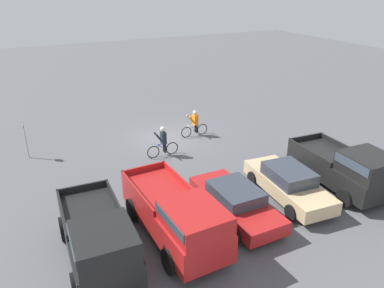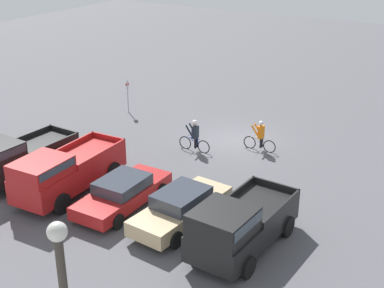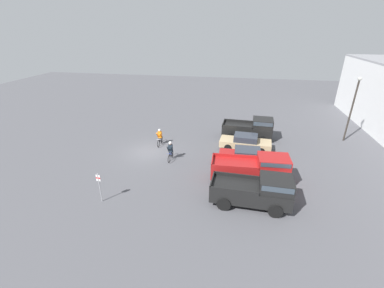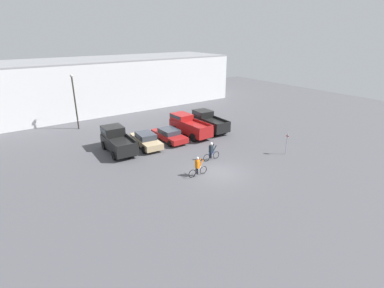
{
  "view_description": "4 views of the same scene",
  "coord_description": "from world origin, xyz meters",
  "px_view_note": "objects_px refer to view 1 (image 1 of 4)",
  "views": [
    {
      "loc": [
        7.95,
        19.67,
        8.84
      ],
      "look_at": [
        0.19,
        4.12,
        1.2
      ],
      "focal_mm": 35.0,
      "sensor_mm": 36.0,
      "label": 1
    },
    {
      "loc": [
        -12.01,
        24.17,
        11.1
      ],
      "look_at": [
        0.19,
        4.12,
        1.2
      ],
      "focal_mm": 50.0,
      "sensor_mm": 36.0,
      "label": 2
    },
    {
      "loc": [
        20.36,
        7.76,
        10.56
      ],
      "look_at": [
        0.19,
        4.12,
        1.2
      ],
      "focal_mm": 24.0,
      "sensor_mm": 36.0,
      "label": 3
    },
    {
      "loc": [
        -14.69,
        -16.88,
        10.95
      ],
      "look_at": [
        0.19,
        4.12,
        1.2
      ],
      "focal_mm": 28.0,
      "sensor_mm": 36.0,
      "label": 4
    }
  ],
  "objects_px": {
    "pickup_truck_1": "(177,215)",
    "cyclist_0": "(163,141)",
    "sedan_1": "(235,201)",
    "sedan_0": "(288,183)",
    "fire_lane_sign": "(25,136)",
    "pickup_truck_0": "(347,167)",
    "cyclist_1": "(195,123)",
    "pickup_truck_2": "(99,238)"
  },
  "relations": [
    {
      "from": "pickup_truck_1",
      "to": "cyclist_0",
      "type": "xyz_separation_m",
      "value": [
        -2.33,
        -7.0,
        -0.26
      ]
    },
    {
      "from": "sedan_1",
      "to": "pickup_truck_1",
      "type": "relative_size",
      "value": 0.84
    },
    {
      "from": "cyclist_0",
      "to": "sedan_0",
      "type": "bearing_deg",
      "value": 116.91
    },
    {
      "from": "pickup_truck_1",
      "to": "fire_lane_sign",
      "type": "distance_m",
      "value": 10.88
    },
    {
      "from": "pickup_truck_0",
      "to": "fire_lane_sign",
      "type": "xyz_separation_m",
      "value": [
        12.64,
        -10.02,
        0.17
      ]
    },
    {
      "from": "pickup_truck_1",
      "to": "cyclist_0",
      "type": "relative_size",
      "value": 3.09
    },
    {
      "from": "sedan_0",
      "to": "cyclist_1",
      "type": "bearing_deg",
      "value": -87.21
    },
    {
      "from": "sedan_0",
      "to": "cyclist_0",
      "type": "bearing_deg",
      "value": -63.09
    },
    {
      "from": "pickup_truck_1",
      "to": "cyclist_1",
      "type": "xyz_separation_m",
      "value": [
        -5.19,
        -8.82,
        -0.32
      ]
    },
    {
      "from": "fire_lane_sign",
      "to": "pickup_truck_1",
      "type": "bearing_deg",
      "value": 113.17
    },
    {
      "from": "sedan_0",
      "to": "pickup_truck_1",
      "type": "xyz_separation_m",
      "value": [
        5.59,
        0.6,
        0.41
      ]
    },
    {
      "from": "pickup_truck_0",
      "to": "fire_lane_sign",
      "type": "distance_m",
      "value": 16.13
    },
    {
      "from": "sedan_1",
      "to": "cyclist_0",
      "type": "distance_m",
      "value": 6.55
    },
    {
      "from": "cyclist_0",
      "to": "fire_lane_sign",
      "type": "distance_m",
      "value": 7.27
    },
    {
      "from": "pickup_truck_1",
      "to": "pickup_truck_2",
      "type": "relative_size",
      "value": 1.1
    },
    {
      "from": "pickup_truck_0",
      "to": "pickup_truck_1",
      "type": "xyz_separation_m",
      "value": [
        8.36,
        -0.02,
        0.0
      ]
    },
    {
      "from": "sedan_0",
      "to": "sedan_1",
      "type": "relative_size",
      "value": 1.02
    },
    {
      "from": "pickup_truck_1",
      "to": "sedan_1",
      "type": "bearing_deg",
      "value": -170.44
    },
    {
      "from": "sedan_0",
      "to": "cyclist_0",
      "type": "relative_size",
      "value": 2.66
    },
    {
      "from": "pickup_truck_0",
      "to": "sedan_1",
      "type": "bearing_deg",
      "value": -4.99
    },
    {
      "from": "sedan_0",
      "to": "pickup_truck_1",
      "type": "relative_size",
      "value": 0.86
    },
    {
      "from": "sedan_0",
      "to": "pickup_truck_2",
      "type": "relative_size",
      "value": 0.95
    },
    {
      "from": "fire_lane_sign",
      "to": "sedan_1",
      "type": "bearing_deg",
      "value": 126.55
    },
    {
      "from": "sedan_0",
      "to": "cyclist_0",
      "type": "distance_m",
      "value": 7.19
    },
    {
      "from": "pickup_truck_1",
      "to": "cyclist_0",
      "type": "distance_m",
      "value": 7.39
    },
    {
      "from": "pickup_truck_2",
      "to": "sedan_1",
      "type": "bearing_deg",
      "value": -174.91
    },
    {
      "from": "cyclist_1",
      "to": "sedan_1",
      "type": "bearing_deg",
      "value": 73.96
    },
    {
      "from": "pickup_truck_2",
      "to": "cyclist_1",
      "type": "distance_m",
      "value": 11.94
    },
    {
      "from": "fire_lane_sign",
      "to": "sedan_0",
      "type": "bearing_deg",
      "value": 136.37
    },
    {
      "from": "fire_lane_sign",
      "to": "cyclist_0",
      "type": "bearing_deg",
      "value": 155.63
    },
    {
      "from": "pickup_truck_0",
      "to": "cyclist_1",
      "type": "bearing_deg",
      "value": -70.23
    },
    {
      "from": "cyclist_1",
      "to": "cyclist_0",
      "type": "bearing_deg",
      "value": 32.46
    },
    {
      "from": "pickup_truck_2",
      "to": "cyclist_1",
      "type": "bearing_deg",
      "value": -132.18
    },
    {
      "from": "pickup_truck_0",
      "to": "fire_lane_sign",
      "type": "bearing_deg",
      "value": -38.39
    },
    {
      "from": "sedan_0",
      "to": "pickup_truck_1",
      "type": "distance_m",
      "value": 5.63
    },
    {
      "from": "pickup_truck_2",
      "to": "cyclist_0",
      "type": "xyz_separation_m",
      "value": [
        -5.17,
        -7.03,
        -0.25
      ]
    },
    {
      "from": "sedan_0",
      "to": "cyclist_1",
      "type": "relative_size",
      "value": 2.68
    },
    {
      "from": "pickup_truck_1",
      "to": "pickup_truck_2",
      "type": "bearing_deg",
      "value": 0.63
    },
    {
      "from": "sedan_0",
      "to": "pickup_truck_0",
      "type": "bearing_deg",
      "value": 167.55
    },
    {
      "from": "pickup_truck_1",
      "to": "cyclist_0",
      "type": "bearing_deg",
      "value": -108.43
    },
    {
      "from": "sedan_1",
      "to": "fire_lane_sign",
      "type": "relative_size",
      "value": 2.22
    },
    {
      "from": "pickup_truck_1",
      "to": "fire_lane_sign",
      "type": "bearing_deg",
      "value": -66.83
    }
  ]
}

